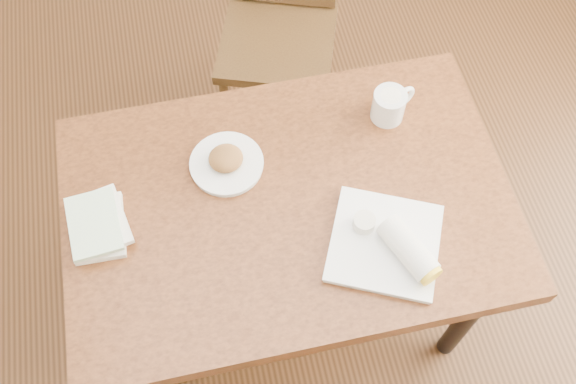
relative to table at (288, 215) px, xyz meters
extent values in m
cube|color=#472814|center=(0.00, 0.00, -0.67)|extent=(4.00, 5.00, 0.01)
cube|color=brown|center=(0.00, 0.00, 0.05)|extent=(1.23, 0.82, 0.06)
cylinder|color=black|center=(0.52, -0.31, -0.32)|extent=(0.06, 0.06, 0.69)
cylinder|color=black|center=(-0.52, 0.31, -0.32)|extent=(0.06, 0.06, 0.69)
cylinder|color=black|center=(0.52, 0.31, -0.32)|extent=(0.06, 0.06, 0.69)
cylinder|color=#402C12|center=(0.37, 0.92, -0.44)|extent=(0.04, 0.04, 0.45)
cylinder|color=#402C12|center=(0.03, 1.04, -0.44)|extent=(0.04, 0.04, 0.45)
cylinder|color=#402C12|center=(0.25, 0.58, -0.44)|extent=(0.04, 0.04, 0.45)
cylinder|color=#402C12|center=(-0.09, 0.70, -0.44)|extent=(0.04, 0.04, 0.45)
cube|color=#402C12|center=(0.14, 0.81, -0.20)|extent=(0.54, 0.54, 0.04)
cylinder|color=white|center=(-0.15, 0.15, 0.09)|extent=(0.21, 0.21, 0.01)
cylinder|color=white|center=(-0.15, 0.15, 0.10)|extent=(0.21, 0.21, 0.01)
ellipsoid|color=#B27538|center=(-0.15, 0.15, 0.12)|extent=(0.11, 0.10, 0.05)
cylinder|color=white|center=(0.35, 0.22, 0.13)|extent=(0.10, 0.10, 0.10)
torus|color=white|center=(0.40, 0.24, 0.13)|extent=(0.08, 0.04, 0.08)
cylinder|color=tan|center=(0.35, 0.22, 0.18)|extent=(0.09, 0.09, 0.01)
cylinder|color=#F2E5CC|center=(0.35, 0.22, 0.18)|extent=(0.06, 0.06, 0.00)
cube|color=white|center=(0.22, -0.18, 0.09)|extent=(0.37, 0.37, 0.02)
cube|color=white|center=(0.22, -0.18, 0.10)|extent=(0.37, 0.37, 0.01)
cylinder|color=white|center=(0.26, -0.23, 0.14)|extent=(0.13, 0.19, 0.07)
cylinder|color=yellow|center=(0.29, -0.31, 0.14)|extent=(0.07, 0.05, 0.06)
cylinder|color=silver|center=(0.18, -0.13, 0.12)|extent=(0.06, 0.06, 0.03)
cylinder|color=red|center=(0.18, -0.13, 0.14)|extent=(0.05, 0.05, 0.01)
cube|color=white|center=(-0.51, 0.02, 0.09)|extent=(0.14, 0.19, 0.02)
cube|color=silver|center=(-0.50, 0.03, 0.11)|extent=(0.16, 0.21, 0.02)
cube|color=#8BC885|center=(-0.52, 0.02, 0.13)|extent=(0.15, 0.20, 0.01)
camera|label=1|loc=(-0.18, -0.82, 1.63)|focal=40.00mm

